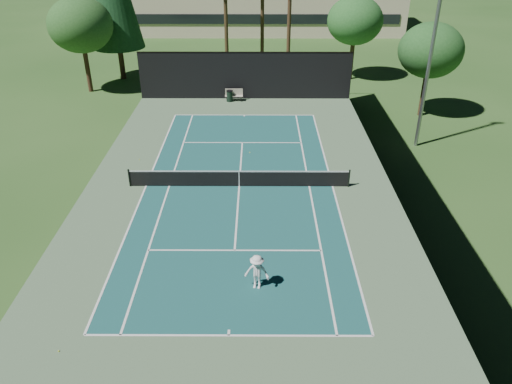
# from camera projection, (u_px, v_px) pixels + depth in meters

# --- Properties ---
(ground) EXTENTS (160.00, 160.00, 0.00)m
(ground) POSITION_uv_depth(u_px,v_px,m) (239.00, 186.00, 29.27)
(ground) COLOR #2B521E
(ground) RESTS_ON ground
(apron_slab) EXTENTS (18.00, 32.00, 0.01)m
(apron_slab) POSITION_uv_depth(u_px,v_px,m) (239.00, 186.00, 29.27)
(apron_slab) COLOR #557351
(apron_slab) RESTS_ON ground
(court_surface) EXTENTS (10.97, 23.77, 0.01)m
(court_surface) POSITION_uv_depth(u_px,v_px,m) (239.00, 186.00, 29.27)
(court_surface) COLOR #1A5351
(court_surface) RESTS_ON ground
(court_lines) EXTENTS (11.07, 23.87, 0.01)m
(court_lines) POSITION_uv_depth(u_px,v_px,m) (239.00, 186.00, 29.26)
(court_lines) COLOR white
(court_lines) RESTS_ON ground
(tennis_net) EXTENTS (12.90, 0.10, 1.10)m
(tennis_net) POSITION_uv_depth(u_px,v_px,m) (239.00, 178.00, 29.00)
(tennis_net) COLOR black
(tennis_net) RESTS_ON ground
(fence) EXTENTS (18.04, 32.05, 4.03)m
(fence) POSITION_uv_depth(u_px,v_px,m) (239.00, 155.00, 28.35)
(fence) COLOR black
(fence) RESTS_ON ground
(player) EXTENTS (1.17, 0.81, 1.65)m
(player) POSITION_uv_depth(u_px,v_px,m) (257.00, 272.00, 20.94)
(player) COLOR white
(player) RESTS_ON ground
(tennis_ball_a) EXTENTS (0.06, 0.06, 0.06)m
(tennis_ball_a) POSITION_uv_depth(u_px,v_px,m) (59.00, 351.00, 18.19)
(tennis_ball_a) COLOR #D7EA35
(tennis_ball_a) RESTS_ON ground
(tennis_ball_b) EXTENTS (0.06, 0.06, 0.06)m
(tennis_ball_b) POSITION_uv_depth(u_px,v_px,m) (248.00, 173.00, 30.75)
(tennis_ball_b) COLOR gold
(tennis_ball_b) RESTS_ON ground
(tennis_ball_c) EXTENTS (0.07, 0.07, 0.07)m
(tennis_ball_c) POSITION_uv_depth(u_px,v_px,m) (250.00, 153.00, 33.36)
(tennis_ball_c) COLOR #BCD22F
(tennis_ball_c) RESTS_ON ground
(tennis_ball_d) EXTENTS (0.07, 0.07, 0.07)m
(tennis_ball_d) POSITION_uv_depth(u_px,v_px,m) (140.00, 160.00, 32.39)
(tennis_ball_d) COLOR #BFDF32
(tennis_ball_d) RESTS_ON ground
(park_bench) EXTENTS (1.50, 0.45, 1.02)m
(park_bench) POSITION_uv_depth(u_px,v_px,m) (234.00, 94.00, 42.50)
(park_bench) COLOR beige
(park_bench) RESTS_ON ground
(trash_bin) EXTENTS (0.56, 0.56, 0.95)m
(trash_bin) POSITION_uv_depth(u_px,v_px,m) (230.00, 96.00, 42.37)
(trash_bin) COLOR black
(trash_bin) RESTS_ON ground
(decid_tree_a) EXTENTS (5.12, 5.12, 7.62)m
(decid_tree_a) POSITION_uv_depth(u_px,v_px,m) (355.00, 21.00, 45.81)
(decid_tree_a) COLOR #46341E
(decid_tree_a) RESTS_ON ground
(decid_tree_b) EXTENTS (4.80, 4.80, 7.14)m
(decid_tree_b) POSITION_uv_depth(u_px,v_px,m) (431.00, 51.00, 37.23)
(decid_tree_b) COLOR #4A331F
(decid_tree_b) RESTS_ON ground
(decid_tree_c) EXTENTS (5.44, 5.44, 8.09)m
(decid_tree_c) POSITION_uv_depth(u_px,v_px,m) (80.00, 25.00, 42.24)
(decid_tree_c) COLOR #4D3021
(decid_tree_c) RESTS_ON ground
(light_pole) EXTENTS (0.90, 0.25, 12.22)m
(light_pole) POSITION_uv_depth(u_px,v_px,m) (431.00, 51.00, 31.32)
(light_pole) COLOR gray
(light_pole) RESTS_ON ground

